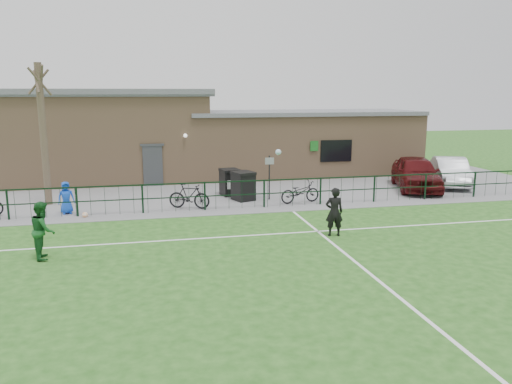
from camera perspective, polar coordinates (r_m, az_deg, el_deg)
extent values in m
plane|color=#215218|center=(13.46, 4.58, -9.57)|extent=(90.00, 90.00, 0.00)
cube|color=slate|center=(26.23, -3.94, 0.81)|extent=(34.00, 13.00, 0.02)
cube|color=white|center=(20.72, -1.64, -2.02)|extent=(28.00, 0.10, 0.01)
cube|color=white|center=(17.12, 0.71, -4.90)|extent=(28.00, 0.10, 0.01)
cube|color=white|center=(14.14, 12.46, -8.74)|extent=(0.10, 16.00, 0.01)
cube|color=black|center=(20.78, -1.75, -0.30)|extent=(28.00, 0.10, 1.20)
cylinder|color=#4A3B2D|center=(23.00, -23.12, 5.97)|extent=(0.30, 0.30, 6.00)
cube|color=black|center=(23.48, -3.02, 1.04)|extent=(0.92, 1.00, 1.16)
cube|color=black|center=(22.35, -1.47, 0.59)|extent=(1.06, 1.12, 1.21)
cylinder|color=black|center=(22.42, 1.53, 1.65)|extent=(0.07, 0.07, 2.00)
imported|color=#480C0E|center=(26.11, 17.83, 2.10)|extent=(3.41, 5.22, 1.65)
imported|color=#B0B3B9|center=(27.86, 21.34, 2.19)|extent=(3.07, 4.60, 1.43)
imported|color=black|center=(20.93, -7.64, -0.46)|extent=(1.81, 1.13, 1.06)
imported|color=black|center=(21.92, 5.06, 0.01)|extent=(1.92, 0.95, 0.96)
imported|color=blue|center=(21.24, -20.88, -0.61)|extent=(0.72, 0.56, 1.30)
imported|color=black|center=(17.01, 8.93, -2.26)|extent=(0.65, 0.47, 1.67)
sphere|color=white|center=(18.94, 2.56, 4.58)|extent=(0.22, 0.22, 0.22)
imported|color=#175120|center=(15.83, -23.16, -4.02)|extent=(0.75, 0.91, 1.70)
sphere|color=white|center=(20.49, -18.95, -2.49)|extent=(0.23, 0.23, 0.23)
cube|color=tan|center=(28.92, -4.85, 5.26)|extent=(24.00, 5.00, 3.50)
cube|color=tan|center=(28.64, -17.58, 9.44)|extent=(11.52, 5.00, 1.20)
cube|color=#525559|center=(28.63, -17.67, 10.88)|extent=(12.02, 5.40, 0.28)
cube|color=#525559|center=(29.92, 5.29, 9.01)|extent=(13.44, 5.30, 0.22)
cube|color=#383A3D|center=(26.26, -11.71, 2.91)|extent=(1.00, 0.08, 2.10)
cube|color=black|center=(28.10, 9.15, 4.68)|extent=(1.80, 0.08, 1.20)
cube|color=#19661E|center=(27.57, 6.68, 5.25)|extent=(0.45, 0.04, 0.55)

